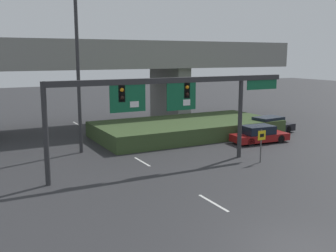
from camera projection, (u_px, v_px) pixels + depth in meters
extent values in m
plane|color=#2D2D30|center=(290.00, 248.00, 14.03)|extent=(160.00, 160.00, 0.00)
cube|color=silver|center=(213.00, 203.00, 18.29)|extent=(0.14, 2.40, 0.01)
cube|color=silver|center=(142.00, 162.00, 25.37)|extent=(0.14, 2.40, 0.01)
cube|color=silver|center=(102.00, 138.00, 32.45)|extent=(0.14, 2.40, 0.01)
cube|color=silver|center=(76.00, 124.00, 39.53)|extent=(0.14, 2.40, 0.01)
cylinder|color=#2D2D30|center=(46.00, 135.00, 20.31)|extent=(0.28, 0.28, 5.47)
cylinder|color=#2D2D30|center=(240.00, 117.00, 26.08)|extent=(0.28, 0.28, 5.47)
cube|color=#2D2D30|center=(178.00, 80.00, 23.45)|extent=(15.70, 0.32, 0.32)
cube|color=black|center=(121.00, 94.00, 21.89)|extent=(0.40, 0.28, 0.95)
sphere|color=orange|center=(122.00, 90.00, 21.70)|extent=(0.22, 0.22, 0.22)
sphere|color=black|center=(122.00, 98.00, 21.78)|extent=(0.22, 0.22, 0.22)
cube|color=black|center=(186.00, 90.00, 23.81)|extent=(0.40, 0.28, 0.95)
sphere|color=orange|center=(187.00, 87.00, 23.62)|extent=(0.22, 0.22, 0.22)
sphere|color=black|center=(187.00, 94.00, 23.70)|extent=(0.22, 0.22, 0.22)
cube|color=#115B38|center=(128.00, 99.00, 22.02)|extent=(2.14, 0.08, 1.53)
cube|color=white|center=(134.00, 104.00, 22.21)|extent=(0.53, 0.03, 0.34)
cube|color=#115B38|center=(181.00, 97.00, 23.62)|extent=(1.98, 0.08, 1.64)
cube|color=white|center=(187.00, 102.00, 23.80)|extent=(0.49, 0.03, 0.36)
cube|color=#115B38|center=(262.00, 85.00, 26.44)|extent=(2.52, 0.07, 0.64)
cylinder|color=#4C4C4C|center=(261.00, 146.00, 25.04)|extent=(0.08, 0.08, 2.12)
cube|color=yellow|center=(262.00, 135.00, 24.87)|extent=(0.60, 0.03, 0.60)
cube|color=black|center=(262.00, 135.00, 24.86)|extent=(0.33, 0.01, 0.21)
cylinder|color=#2D2D30|center=(76.00, 22.00, 26.21)|extent=(0.24, 0.24, 17.92)
cube|color=gray|center=(83.00, 60.00, 35.64)|extent=(42.00, 7.95, 1.58)
cube|color=gray|center=(95.00, 45.00, 32.14)|extent=(42.00, 0.40, 0.90)
cube|color=gray|center=(169.00, 95.00, 40.37)|extent=(1.40, 6.36, 5.59)
cube|color=#384C28|center=(187.00, 128.00, 33.65)|extent=(15.50, 7.46, 1.25)
cube|color=maroon|center=(260.00, 137.00, 30.92)|extent=(4.67, 2.11, 0.55)
cube|color=black|center=(258.00, 130.00, 30.74)|extent=(2.48, 1.77, 0.65)
cylinder|color=black|center=(268.00, 135.00, 32.20)|extent=(0.65, 0.27, 0.64)
cylinder|color=black|center=(281.00, 139.00, 30.79)|extent=(0.65, 0.27, 0.64)
cylinder|color=black|center=(239.00, 138.00, 31.09)|extent=(0.65, 0.27, 0.64)
cylinder|color=black|center=(251.00, 142.00, 29.68)|extent=(0.65, 0.27, 0.64)
cube|color=black|center=(269.00, 128.00, 34.45)|extent=(4.90, 2.26, 0.62)
cube|color=black|center=(268.00, 121.00, 34.23)|extent=(2.61, 1.85, 0.72)
cylinder|color=black|center=(274.00, 127.00, 35.92)|extent=(0.66, 0.28, 0.64)
cylinder|color=black|center=(288.00, 130.00, 34.63)|extent=(0.66, 0.28, 0.64)
cylinder|color=black|center=(251.00, 130.00, 34.33)|extent=(0.66, 0.28, 0.64)
cylinder|color=black|center=(264.00, 133.00, 33.04)|extent=(0.66, 0.28, 0.64)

